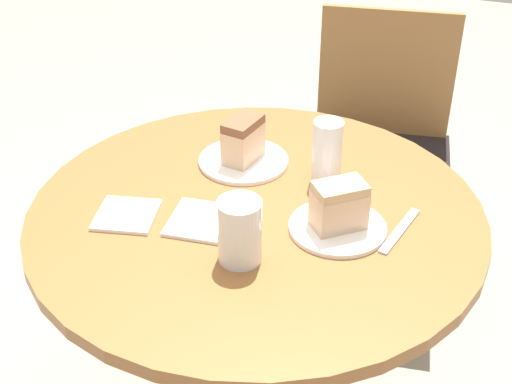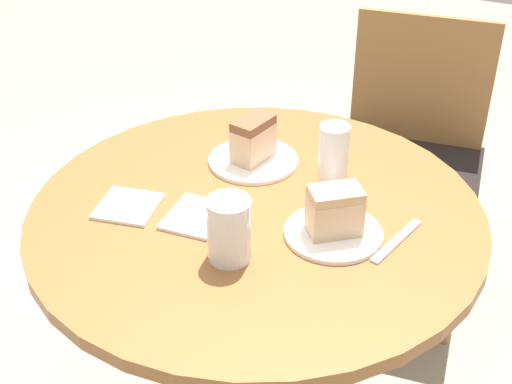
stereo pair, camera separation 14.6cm
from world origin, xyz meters
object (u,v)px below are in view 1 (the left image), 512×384
at_px(plate_near, 337,227).
at_px(cake_slice_near, 339,205).
at_px(glass_water, 327,156).
at_px(chair, 378,148).
at_px(cake_slice_far, 243,140).
at_px(plate_far, 244,161).
at_px(glass_lemonade, 240,235).

distance_m(plate_near, cake_slice_near, 0.05).
relative_size(cake_slice_near, glass_water, 0.83).
relative_size(plate_near, glass_water, 1.34).
height_order(chair, cake_slice_far, chair).
bearing_deg(cake_slice_far, glass_water, -3.48).
xyz_separation_m(plate_far, glass_lemonade, (0.12, -0.33, 0.05)).
bearing_deg(chair, cake_slice_far, -114.80).
bearing_deg(glass_water, cake_slice_near, -67.37).
bearing_deg(cake_slice_near, glass_water, 112.63).
relative_size(glass_lemonade, glass_water, 0.87).
height_order(cake_slice_far, glass_water, glass_water).
relative_size(plate_near, glass_lemonade, 1.53).
xyz_separation_m(plate_near, glass_water, (-0.07, 0.17, 0.06)).
bearing_deg(cake_slice_far, plate_far, -45.00).
relative_size(chair, cake_slice_near, 7.29).
xyz_separation_m(plate_far, glass_water, (0.20, -0.01, 0.06)).
distance_m(plate_near, cake_slice_far, 0.33).
distance_m(plate_far, glass_lemonade, 0.36).
height_order(plate_far, glass_lemonade, glass_lemonade).
relative_size(chair, cake_slice_far, 8.01).
bearing_deg(cake_slice_far, chair, 73.17).
relative_size(plate_far, glass_water, 1.42).
xyz_separation_m(cake_slice_near, cake_slice_far, (-0.27, 0.18, 0.00)).
height_order(glass_lemonade, glass_water, glass_water).
relative_size(cake_slice_near, glass_lemonade, 0.94).
height_order(chair, plate_near, chair).
bearing_deg(chair, plate_near, -93.48).
height_order(chair, glass_lemonade, same).
bearing_deg(chair, cake_slice_near, -93.48).
distance_m(chair, glass_lemonade, 1.05).
bearing_deg(chair, glass_water, -98.33).
bearing_deg(glass_water, cake_slice_far, 176.52).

